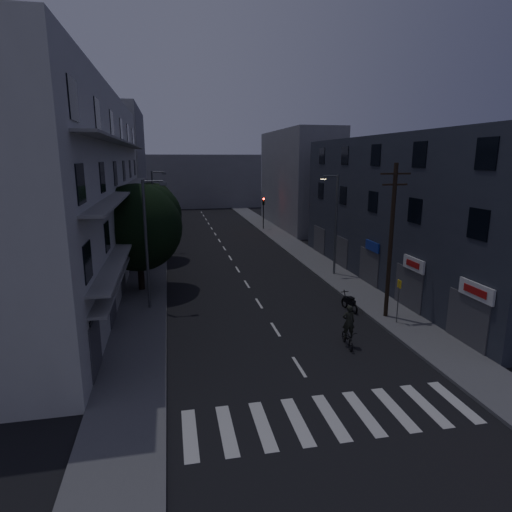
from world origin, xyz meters
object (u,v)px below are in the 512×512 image
object	(u,v)px
bus_stop_sign	(399,293)
cyclist	(348,333)
utility_pole	(391,239)
motorcycle	(349,303)

from	to	relation	value
bus_stop_sign	cyclist	size ratio (longest dim) A/B	1.14
utility_pole	cyclist	size ratio (longest dim) A/B	4.06
cyclist	bus_stop_sign	bearing A→B (deg)	34.97
utility_pole	motorcycle	bearing A→B (deg)	133.24
bus_stop_sign	motorcycle	distance (m)	3.56
utility_pole	bus_stop_sign	world-z (taller)	utility_pole
bus_stop_sign	motorcycle	world-z (taller)	bus_stop_sign
utility_pole	cyclist	world-z (taller)	utility_pole
motorcycle	cyclist	size ratio (longest dim) A/B	0.85
bus_stop_sign	cyclist	distance (m)	4.64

